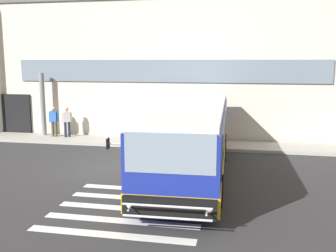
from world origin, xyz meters
TOP-DOWN VIEW (x-y plane):
  - ground_plane at (0.00, 0.00)m, footprint 80.00×90.00m
  - bay_paint_stripes at (2.00, -4.20)m, footprint 4.40×3.96m
  - terminal_building at (-0.70, 11.65)m, footprint 24.81×13.80m
  - boarding_curb at (0.00, 4.80)m, footprint 27.01×2.00m
  - entry_support_column at (-5.98, 5.40)m, footprint 0.28×0.28m
  - bus_main_foreground at (3.23, -0.17)m, footprint 3.02×11.08m
  - passenger_near_column at (-5.18, 5.11)m, footprint 0.59×0.38m
  - passenger_by_doorway at (-4.41, 5.10)m, footprint 0.52×0.39m
  - safety_bollard_yellow at (3.61, 3.60)m, footprint 0.18×0.18m

SIDE VIEW (x-z plane):
  - ground_plane at x=0.00m, z-range -0.02..0.00m
  - bay_paint_stripes at x=2.00m, z-range 0.00..0.01m
  - boarding_curb at x=0.00m, z-range 0.00..0.15m
  - safety_bollard_yellow at x=3.61m, z-range 0.00..0.90m
  - passenger_by_doorway at x=-4.41m, z-range 0.24..1.92m
  - passenger_near_column at x=-5.18m, z-range 0.28..1.95m
  - bus_main_foreground at x=3.23m, z-range -0.02..2.68m
  - entry_support_column at x=-5.98m, z-range 0.15..3.67m
  - terminal_building at x=-0.70m, z-range -0.01..7.87m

